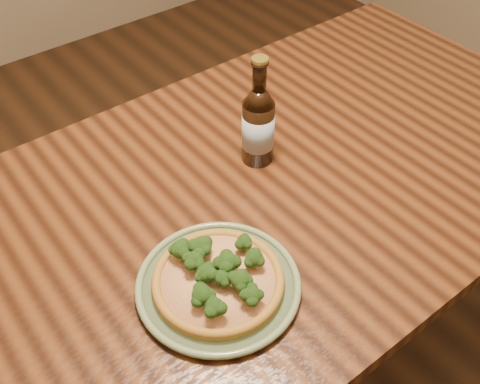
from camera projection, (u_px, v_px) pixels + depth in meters
ground at (288, 370)px, 1.73m from camera, size 4.50×4.50×0.00m
table at (276, 202)px, 1.33m from camera, size 1.60×0.90×0.75m
plate at (218, 285)px, 1.03m from camera, size 0.31×0.31×0.02m
pizza at (218, 278)px, 1.02m from camera, size 0.24×0.24×0.06m
beer_bottle at (258, 125)px, 1.23m from camera, size 0.07×0.07×0.26m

